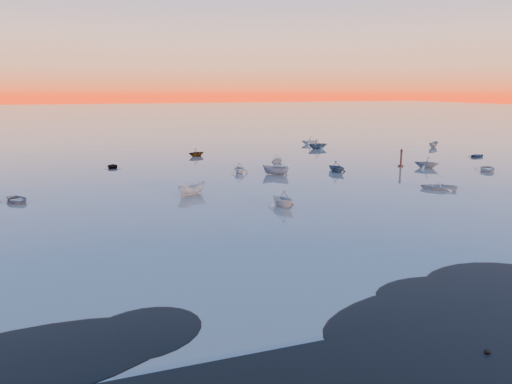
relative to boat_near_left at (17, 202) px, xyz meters
name	(u,v)px	position (x,y,z in m)	size (l,w,h in m)	color
ground	(170,139)	(28.78, 63.66, 0.00)	(600.00, 600.00, 0.00)	slate
mud_lobes	(475,294)	(28.78, -37.34, 0.01)	(140.00, 6.00, 0.07)	black
moored_fleet	(224,167)	(28.78, 16.66, 0.00)	(124.00, 58.00, 1.20)	silver
boat_near_left	(17,202)	(0.00, 0.00, 0.00)	(3.90, 1.63, 0.98)	slate
boat_near_center	(192,195)	(19.08, -2.84, 0.00)	(4.05, 1.71, 1.40)	silver
boat_near_right	(426,168)	(58.50, 4.29, 0.00)	(3.85, 1.73, 1.35)	slate
channel_marker	(401,159)	(55.58, 6.90, 1.20)	(0.86, 0.86, 3.05)	#41180E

